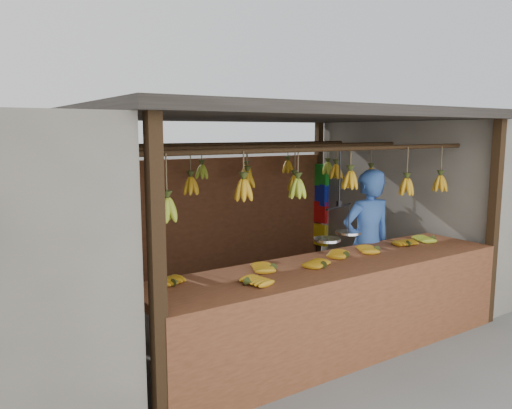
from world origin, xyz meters
TOP-DOWN VIEW (x-y plane):
  - ground at (0.00, 0.00)m, footprint 80.00×80.00m
  - stall at (0.00, 0.33)m, footprint 4.30×3.30m
  - neighbor_right at (3.60, 0.00)m, footprint 3.00×3.00m
  - counter at (-0.01, -1.23)m, footprint 3.92×0.89m
  - hanging_bananas at (-0.00, 0.00)m, footprint 3.64×2.25m
  - balance_scale at (0.12, -1.00)m, footprint 0.67×0.39m
  - vendor at (0.95, -0.60)m, footprint 0.70×0.53m
  - bag_bundles at (1.94, 1.35)m, footprint 0.08×0.26m

SIDE VIEW (x-z plane):
  - ground at x=0.00m, z-range 0.00..0.00m
  - counter at x=-0.01m, z-range 0.24..1.20m
  - vendor at x=0.95m, z-range 0.00..1.74m
  - bag_bundles at x=1.94m, z-range 0.37..1.67m
  - neighbor_right at x=3.60m, z-range 0.00..2.30m
  - balance_scale at x=0.12m, z-range 0.74..1.62m
  - hanging_bananas at x=0.00m, z-range 1.43..1.82m
  - stall at x=0.00m, z-range 0.77..3.17m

